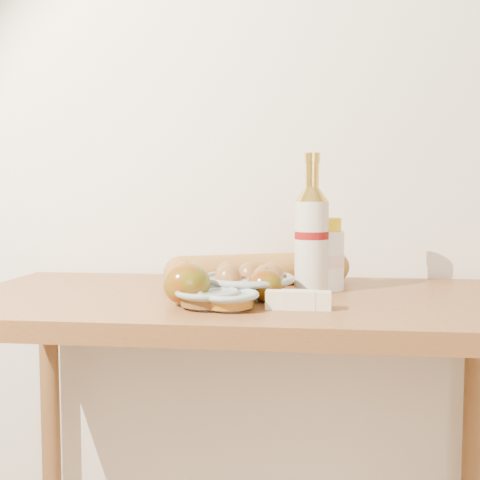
% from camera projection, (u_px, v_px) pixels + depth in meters
% --- Properties ---
extents(back_wall, '(3.50, 0.02, 2.60)m').
position_uv_depth(back_wall, '(256.00, 123.00, 1.57)').
color(back_wall, white).
rests_on(back_wall, ground).
extents(table, '(1.20, 0.60, 0.90)m').
position_uv_depth(table, '(242.00, 352.00, 1.29)').
color(table, '#976030').
rests_on(table, ground).
extents(bourbon_bottle, '(0.09, 0.09, 0.30)m').
position_uv_depth(bourbon_bottle, '(312.00, 236.00, 1.31)').
color(bourbon_bottle, beige).
rests_on(bourbon_bottle, table).
extents(cream_bottle, '(0.09, 0.09, 0.16)m').
position_uv_depth(cream_bottle, '(326.00, 256.00, 1.35)').
color(cream_bottle, white).
rests_on(cream_bottle, table).
extents(egg_bowl, '(0.20, 0.20, 0.07)m').
position_uv_depth(egg_bowl, '(248.00, 283.00, 1.26)').
color(egg_bowl, gray).
rests_on(egg_bowl, table).
extents(baguette, '(0.45, 0.25, 0.08)m').
position_uv_depth(baguette, '(260.00, 270.00, 1.40)').
color(baguette, '#C4863C').
rests_on(baguette, table).
extents(apple_redgreen_front, '(0.11, 0.11, 0.08)m').
position_uv_depth(apple_redgreen_front, '(187.00, 284.00, 1.16)').
color(apple_redgreen_front, '#991608').
rests_on(apple_redgreen_front, table).
extents(apple_redgreen_right, '(0.07, 0.07, 0.07)m').
position_uv_depth(apple_redgreen_right, '(266.00, 285.00, 1.20)').
color(apple_redgreen_right, '#8E0807').
rests_on(apple_redgreen_right, table).
extents(sugar_bowl, '(0.13, 0.13, 0.04)m').
position_uv_depth(sugar_bowl, '(207.00, 298.00, 1.13)').
color(sugar_bowl, gray).
rests_on(sugar_bowl, table).
extents(syrup_bowl, '(0.13, 0.13, 0.03)m').
position_uv_depth(syrup_bowl, '(228.00, 300.00, 1.12)').
color(syrup_bowl, '#99A7A2').
rests_on(syrup_bowl, table).
extents(butter_stick, '(0.12, 0.04, 0.04)m').
position_uv_depth(butter_stick, '(298.00, 300.00, 1.12)').
color(butter_stick, beige).
rests_on(butter_stick, table).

